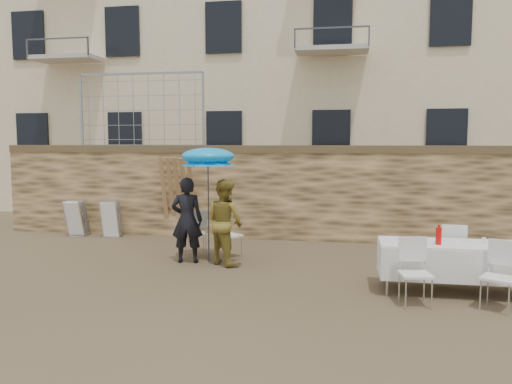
% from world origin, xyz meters
% --- Properties ---
extents(ground, '(80.00, 80.00, 0.00)m').
position_xyz_m(ground, '(0.00, 0.00, 0.00)').
color(ground, brown).
rests_on(ground, ground).
extents(stone_wall, '(13.00, 0.50, 2.20)m').
position_xyz_m(stone_wall, '(0.00, 5.00, 1.10)').
color(stone_wall, olive).
rests_on(stone_wall, ground).
extents(apartment_building, '(20.00, 8.00, 15.00)m').
position_xyz_m(apartment_building, '(0.00, 12.00, 7.50)').
color(apartment_building, beige).
rests_on(apartment_building, ground).
extents(chain_link_fence, '(3.20, 0.06, 1.80)m').
position_xyz_m(chain_link_fence, '(-3.00, 5.00, 3.10)').
color(chain_link_fence, gray).
rests_on(chain_link_fence, stone_wall).
extents(man_suit, '(0.65, 0.48, 1.65)m').
position_xyz_m(man_suit, '(-0.96, 2.27, 0.83)').
color(man_suit, black).
rests_on(man_suit, ground).
extents(woman_dress, '(1.00, 0.97, 1.62)m').
position_xyz_m(woman_dress, '(-0.21, 2.27, 0.81)').
color(woman_dress, '#B29736').
rests_on(woman_dress, ground).
extents(umbrella, '(1.05, 1.05, 2.10)m').
position_xyz_m(umbrella, '(-0.56, 2.37, 1.99)').
color(umbrella, '#3F3F44').
rests_on(umbrella, ground).
extents(couple_chair_left, '(0.64, 0.64, 0.96)m').
position_xyz_m(couple_chair_left, '(-0.96, 2.82, 0.48)').
color(couple_chair_left, white).
rests_on(couple_chair_left, ground).
extents(couple_chair_right, '(0.66, 0.66, 0.96)m').
position_xyz_m(couple_chair_right, '(-0.26, 2.82, 0.48)').
color(couple_chair_right, white).
rests_on(couple_chair_right, ground).
extents(banquet_table, '(2.10, 0.85, 0.78)m').
position_xyz_m(banquet_table, '(3.62, 1.12, 0.73)').
color(banquet_table, white).
rests_on(banquet_table, ground).
extents(soda_bottle, '(0.09, 0.09, 0.26)m').
position_xyz_m(soda_bottle, '(3.42, 0.97, 0.91)').
color(soda_bottle, red).
rests_on(soda_bottle, banquet_table).
extents(table_chair_front_left, '(0.55, 0.55, 0.96)m').
position_xyz_m(table_chair_front_left, '(3.02, 0.37, 0.48)').
color(table_chair_front_left, white).
rests_on(table_chair_front_left, ground).
extents(table_chair_front_right, '(0.66, 0.66, 0.96)m').
position_xyz_m(table_chair_front_right, '(4.12, 0.37, 0.48)').
color(table_chair_front_right, white).
rests_on(table_chair_front_right, ground).
extents(table_chair_back, '(0.51, 0.51, 0.96)m').
position_xyz_m(table_chair_back, '(3.82, 1.92, 0.48)').
color(table_chair_back, white).
rests_on(table_chair_back, ground).
extents(chair_stack_left, '(0.46, 0.47, 0.92)m').
position_xyz_m(chair_stack_left, '(-4.48, 4.55, 0.46)').
color(chair_stack_left, white).
rests_on(chair_stack_left, ground).
extents(chair_stack_right, '(0.46, 0.40, 0.92)m').
position_xyz_m(chair_stack_right, '(-3.58, 4.55, 0.46)').
color(chair_stack_right, white).
rests_on(chair_stack_right, ground).
extents(wood_planks, '(0.70, 0.20, 2.00)m').
position_xyz_m(wood_planks, '(-1.98, 4.62, 1.00)').
color(wood_planks, '#A37749').
rests_on(wood_planks, ground).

